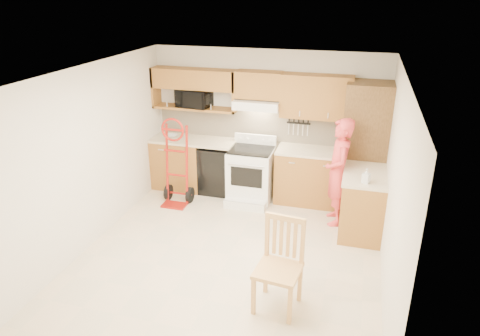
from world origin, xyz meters
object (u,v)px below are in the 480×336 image
at_px(person, 338,172).
at_px(range, 250,171).
at_px(hand_truck, 175,166).
at_px(microwave, 194,98).
at_px(dining_chair, 278,267).

bearing_deg(person, range, -116.67).
bearing_deg(hand_truck, microwave, 85.96).
bearing_deg(microwave, range, -11.58).
bearing_deg(hand_truck, dining_chair, -44.41).
xyz_separation_m(microwave, dining_chair, (2.09, -2.97, -1.11)).
height_order(person, hand_truck, person).
relative_size(hand_truck, dining_chair, 1.25).
distance_m(microwave, range, 1.61).
bearing_deg(microwave, dining_chair, -48.43).
relative_size(person, dining_chair, 1.55).
relative_size(microwave, person, 0.34).
bearing_deg(range, microwave, 162.02).
xyz_separation_m(hand_truck, dining_chair, (2.16, -2.15, -0.14)).
bearing_deg(dining_chair, hand_truck, 141.75).
xyz_separation_m(person, hand_truck, (-2.64, -0.09, -0.16)).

